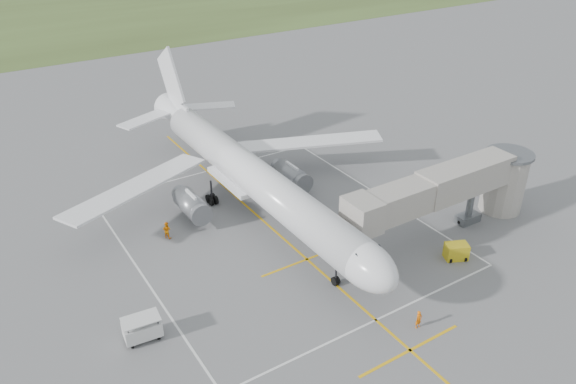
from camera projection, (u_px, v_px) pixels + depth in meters
ground at (255, 213)px, 60.49m from camera, size 700.00×700.00×0.00m
grass_strip at (25, 11)px, 156.47m from camera, size 700.00×120.00×0.02m
apron_markings at (283, 239)px, 56.19m from camera, size 28.20×60.00×0.01m
airliner at (250, 175)px, 58.92m from camera, size 38.93×46.75×13.52m
jet_bridge at (458, 188)px, 55.63m from camera, size 23.40×5.00×7.20m
gpu_unit at (456, 251)px, 52.90m from camera, size 2.47×2.14×1.57m
baggage_cart at (142, 328)px, 43.41m from camera, size 3.00×1.97×1.99m
ramp_worker_nose at (419, 319)px, 44.61m from camera, size 0.58×0.38×1.60m
ramp_worker_wing at (167, 230)px, 55.93m from camera, size 1.07×1.12×1.81m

